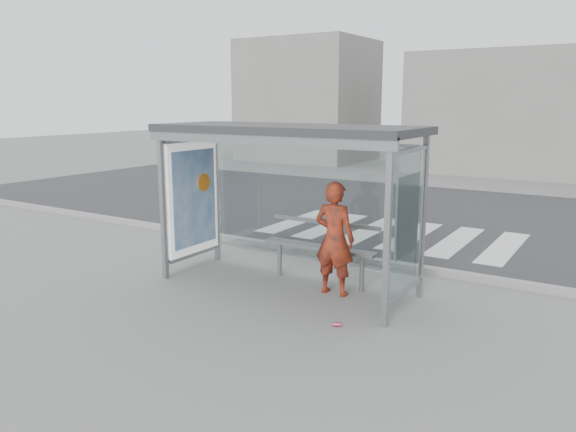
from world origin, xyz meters
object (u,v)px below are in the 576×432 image
(person, at_px, (335,239))
(soda_can, at_px, (337,325))
(bus_shelter, at_px, (269,164))
(bench, at_px, (320,247))

(person, relative_size, soda_can, 16.30)
(bus_shelter, distance_m, bench, 1.61)
(person, height_order, bench, person)
(bus_shelter, xyz_separation_m, bench, (0.72, 0.43, -1.38))
(person, distance_m, bench, 0.66)
(bus_shelter, bearing_deg, soda_can, -30.98)
(bench, height_order, soda_can, bench)
(bench, distance_m, soda_can, 1.98)
(person, distance_m, soda_can, 1.59)
(bench, xyz_separation_m, soda_can, (1.11, -1.53, -0.58))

